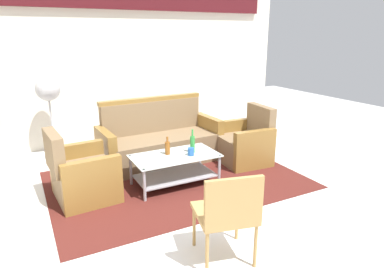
{
  "coord_description": "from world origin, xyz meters",
  "views": [
    {
      "loc": [
        -1.7,
        -3.0,
        1.9
      ],
      "look_at": [
        0.25,
        0.75,
        0.65
      ],
      "focal_mm": 31.86,
      "sensor_mm": 36.0,
      "label": 1
    }
  ],
  "objects_px": {
    "couch": "(160,143)",
    "armchair_left": "(82,176)",
    "bottle_green": "(192,144)",
    "wicker_chair": "(228,211)",
    "coffee_table": "(175,165)",
    "bottle_brown": "(167,148)",
    "cup": "(191,152)",
    "pedestal_fan": "(48,94)",
    "armchair_right": "(244,144)"
  },
  "relations": [
    {
      "from": "cup",
      "to": "pedestal_fan",
      "type": "height_order",
      "value": "pedestal_fan"
    },
    {
      "from": "couch",
      "to": "wicker_chair",
      "type": "distance_m",
      "value": 2.51
    },
    {
      "from": "armchair_left",
      "to": "coffee_table",
      "type": "bearing_deg",
      "value": 77.43
    },
    {
      "from": "armchair_left",
      "to": "wicker_chair",
      "type": "bearing_deg",
      "value": 21.54
    },
    {
      "from": "couch",
      "to": "armchair_left",
      "type": "bearing_deg",
      "value": 25.67
    },
    {
      "from": "armchair_left",
      "to": "cup",
      "type": "xyz_separation_m",
      "value": [
        1.31,
        -0.26,
        0.17
      ]
    },
    {
      "from": "armchair_right",
      "to": "wicker_chair",
      "type": "relative_size",
      "value": 1.01
    },
    {
      "from": "coffee_table",
      "to": "armchair_left",
      "type": "bearing_deg",
      "value": 171.75
    },
    {
      "from": "armchair_right",
      "to": "pedestal_fan",
      "type": "height_order",
      "value": "pedestal_fan"
    },
    {
      "from": "coffee_table",
      "to": "bottle_brown",
      "type": "bearing_deg",
      "value": 130.28
    },
    {
      "from": "cup",
      "to": "couch",
      "type": "bearing_deg",
      "value": 92.56
    },
    {
      "from": "coffee_table",
      "to": "bottle_green",
      "type": "xyz_separation_m",
      "value": [
        0.25,
        -0.0,
        0.26
      ]
    },
    {
      "from": "pedestal_fan",
      "to": "armchair_left",
      "type": "bearing_deg",
      "value": -85.77
    },
    {
      "from": "armchair_right",
      "to": "pedestal_fan",
      "type": "bearing_deg",
      "value": 61.45
    },
    {
      "from": "cup",
      "to": "wicker_chair",
      "type": "distance_m",
      "value": 1.59
    },
    {
      "from": "bottle_brown",
      "to": "bottle_green",
      "type": "xyz_separation_m",
      "value": [
        0.32,
        -0.08,
        0.03
      ]
    },
    {
      "from": "coffee_table",
      "to": "pedestal_fan",
      "type": "relative_size",
      "value": 0.87
    },
    {
      "from": "coffee_table",
      "to": "cup",
      "type": "distance_m",
      "value": 0.28
    },
    {
      "from": "couch",
      "to": "cup",
      "type": "distance_m",
      "value": 0.95
    },
    {
      "from": "armchair_left",
      "to": "cup",
      "type": "bearing_deg",
      "value": 74.44
    },
    {
      "from": "couch",
      "to": "armchair_right",
      "type": "bearing_deg",
      "value": 150.75
    },
    {
      "from": "bottle_brown",
      "to": "bottle_green",
      "type": "bearing_deg",
      "value": -14.56
    },
    {
      "from": "armchair_right",
      "to": "wicker_chair",
      "type": "distance_m",
      "value": 2.46
    },
    {
      "from": "wicker_chair",
      "to": "bottle_green",
      "type": "bearing_deg",
      "value": 85.79
    },
    {
      "from": "coffee_table",
      "to": "cup",
      "type": "relative_size",
      "value": 11.0
    },
    {
      "from": "bottle_green",
      "to": "wicker_chair",
      "type": "relative_size",
      "value": 0.37
    },
    {
      "from": "bottle_green",
      "to": "cup",
      "type": "height_order",
      "value": "bottle_green"
    },
    {
      "from": "couch",
      "to": "pedestal_fan",
      "type": "xyz_separation_m",
      "value": [
        -1.4,
        1.03,
        0.7
      ]
    },
    {
      "from": "bottle_green",
      "to": "wicker_chair",
      "type": "bearing_deg",
      "value": -107.62
    },
    {
      "from": "bottle_brown",
      "to": "bottle_green",
      "type": "distance_m",
      "value": 0.33
    },
    {
      "from": "cup",
      "to": "bottle_brown",
      "type": "bearing_deg",
      "value": 144.73
    },
    {
      "from": "bottle_brown",
      "to": "cup",
      "type": "height_order",
      "value": "bottle_brown"
    },
    {
      "from": "armchair_left",
      "to": "cup",
      "type": "relative_size",
      "value": 8.5
    },
    {
      "from": "couch",
      "to": "pedestal_fan",
      "type": "bearing_deg",
      "value": -38.86
    },
    {
      "from": "couch",
      "to": "bottle_brown",
      "type": "height_order",
      "value": "couch"
    },
    {
      "from": "bottle_brown",
      "to": "cup",
      "type": "bearing_deg",
      "value": -35.27
    },
    {
      "from": "armchair_right",
      "to": "pedestal_fan",
      "type": "relative_size",
      "value": 0.67
    },
    {
      "from": "bottle_brown",
      "to": "bottle_green",
      "type": "relative_size",
      "value": 0.75
    },
    {
      "from": "armchair_right",
      "to": "cup",
      "type": "height_order",
      "value": "armchair_right"
    },
    {
      "from": "bottle_green",
      "to": "pedestal_fan",
      "type": "xyz_separation_m",
      "value": [
        -1.51,
        1.88,
        0.48
      ]
    },
    {
      "from": "bottle_brown",
      "to": "pedestal_fan",
      "type": "bearing_deg",
      "value": 123.6
    },
    {
      "from": "pedestal_fan",
      "to": "bottle_green",
      "type": "bearing_deg",
      "value": -51.19
    },
    {
      "from": "bottle_brown",
      "to": "wicker_chair",
      "type": "xyz_separation_m",
      "value": [
        -0.2,
        -1.71,
        -0.0
      ]
    },
    {
      "from": "couch",
      "to": "wicker_chair",
      "type": "relative_size",
      "value": 2.18
    },
    {
      "from": "couch",
      "to": "armchair_left",
      "type": "relative_size",
      "value": 2.15
    },
    {
      "from": "cup",
      "to": "pedestal_fan",
      "type": "xyz_separation_m",
      "value": [
        -1.44,
        1.97,
        0.55
      ]
    },
    {
      "from": "couch",
      "to": "armchair_left",
      "type": "xyz_separation_m",
      "value": [
        -1.27,
        -0.68,
        -0.03
      ]
    },
    {
      "from": "armchair_left",
      "to": "armchair_right",
      "type": "bearing_deg",
      "value": 88.16
    },
    {
      "from": "bottle_green",
      "to": "cup",
      "type": "distance_m",
      "value": 0.13
    },
    {
      "from": "pedestal_fan",
      "to": "coffee_table",
      "type": "bearing_deg",
      "value": -56.1
    }
  ]
}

